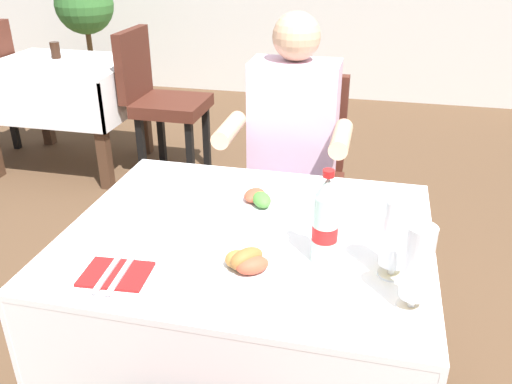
# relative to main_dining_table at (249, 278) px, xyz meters

# --- Properties ---
(main_dining_table) EXTENTS (1.07, 0.88, 0.74)m
(main_dining_table) POSITION_rel_main_dining_table_xyz_m (0.00, 0.00, 0.00)
(main_dining_table) COLOR white
(main_dining_table) RESTS_ON ground
(chair_far_diner_seat) EXTENTS (0.44, 0.50, 0.97)m
(chair_far_diner_seat) POSITION_rel_main_dining_table_xyz_m (-0.00, 0.83, -0.01)
(chair_far_diner_seat) COLOR #4C2319
(chair_far_diner_seat) RESTS_ON ground
(seated_diner_far) EXTENTS (0.50, 0.46, 1.26)m
(seated_diner_far) POSITION_rel_main_dining_table_xyz_m (0.00, 0.72, 0.15)
(seated_diner_far) COLOR #282D42
(seated_diner_far) RESTS_ON ground
(plate_near_camera) EXTENTS (0.26, 0.26, 0.07)m
(plate_near_camera) POSITION_rel_main_dining_table_xyz_m (0.05, -0.22, 0.19)
(plate_near_camera) COLOR white
(plate_near_camera) RESTS_ON main_dining_table
(plate_far_diner) EXTENTS (0.23, 0.23, 0.06)m
(plate_far_diner) POSITION_rel_main_dining_table_xyz_m (0.01, 0.16, 0.19)
(plate_far_diner) COLOR white
(plate_far_diner) RESTS_ON main_dining_table
(beer_glass_left) EXTENTS (0.07, 0.07, 0.22)m
(beer_glass_left) POSITION_rel_main_dining_table_xyz_m (0.46, -0.26, 0.28)
(beer_glass_left) COLOR white
(beer_glass_left) RESTS_ON main_dining_table
(beer_glass_middle) EXTENTS (0.07, 0.07, 0.22)m
(beer_glass_middle) POSITION_rel_main_dining_table_xyz_m (0.41, -0.13, 0.28)
(beer_glass_middle) COLOR white
(beer_glass_middle) RESTS_ON main_dining_table
(cola_bottle_primary) EXTENTS (0.07, 0.07, 0.27)m
(cola_bottle_primary) POSITION_rel_main_dining_table_xyz_m (0.23, -0.11, 0.29)
(cola_bottle_primary) COLOR silver
(cola_bottle_primary) RESTS_ON main_dining_table
(napkin_cutlery_set) EXTENTS (0.18, 0.19, 0.01)m
(napkin_cutlery_set) POSITION_rel_main_dining_table_xyz_m (-0.28, -0.30, 0.18)
(napkin_cutlery_set) COLOR maroon
(napkin_cutlery_set) RESTS_ON main_dining_table
(background_dining_table) EXTENTS (0.95, 0.76, 0.74)m
(background_dining_table) POSITION_rel_main_dining_table_xyz_m (-1.76, 1.88, -0.01)
(background_dining_table) COLOR white
(background_dining_table) RESTS_ON ground
(background_chair_right) EXTENTS (0.50, 0.44, 0.97)m
(background_chair_right) POSITION_rel_main_dining_table_xyz_m (-1.08, 1.88, -0.01)
(background_chair_right) COLOR #4C2319
(background_chair_right) RESTS_ON ground
(background_table_tumbler) EXTENTS (0.06, 0.06, 0.11)m
(background_table_tumbler) POSITION_rel_main_dining_table_xyz_m (-1.85, 1.98, 0.23)
(background_table_tumbler) COLOR black
(background_table_tumbler) RESTS_ON background_dining_table
(potted_plant_corner) EXTENTS (0.53, 0.53, 1.18)m
(potted_plant_corner) POSITION_rel_main_dining_table_xyz_m (-2.37, 3.33, 0.19)
(potted_plant_corner) COLOR brown
(potted_plant_corner) RESTS_ON ground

